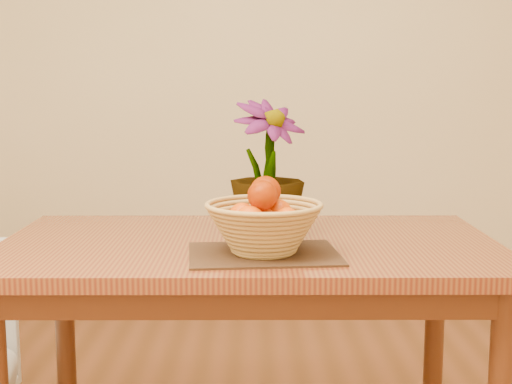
{
  "coord_description": "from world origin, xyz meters",
  "views": [
    {
      "loc": [
        0.01,
        -1.67,
        1.18
      ],
      "look_at": [
        0.02,
        0.19,
        0.9
      ],
      "focal_mm": 50.0,
      "sensor_mm": 36.0,
      "label": 1
    }
  ],
  "objects": [
    {
      "name": "wall_back",
      "position": [
        0.0,
        2.25,
        1.35
      ],
      "size": [
        4.0,
        0.02,
        2.7
      ],
      "primitive_type": "cube",
      "color": "#FFEBC2",
      "rests_on": "floor"
    },
    {
      "name": "orange_pile",
      "position": [
        0.04,
        0.13,
        0.88
      ],
      "size": [
        0.18,
        0.19,
        0.15
      ],
      "rotation": [
        0.0,
        0.0,
        0.38
      ],
      "color": "#DC4E03",
      "rests_on": "wicker_basket"
    },
    {
      "name": "potted_plant",
      "position": [
        0.05,
        0.38,
        0.95
      ],
      "size": [
        0.31,
        0.31,
        0.4
      ],
      "primitive_type": "imported",
      "rotation": [
        0.0,
        0.0,
        0.64
      ],
      "color": "#133F12",
      "rests_on": "table"
    },
    {
      "name": "placemat",
      "position": [
        0.04,
        0.12,
        0.75
      ],
      "size": [
        0.41,
        0.32,
        0.01
      ],
      "primitive_type": "cube",
      "rotation": [
        0.0,
        0.0,
        0.09
      ],
      "color": "#3C2416",
      "rests_on": "table"
    },
    {
      "name": "table",
      "position": [
        0.0,
        0.3,
        0.66
      ],
      "size": [
        1.4,
        0.8,
        0.75
      ],
      "color": "brown",
      "rests_on": "floor"
    },
    {
      "name": "wicker_basket",
      "position": [
        0.04,
        0.12,
        0.82
      ],
      "size": [
        0.3,
        0.3,
        0.12
      ],
      "color": "tan",
      "rests_on": "placemat"
    }
  ]
}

